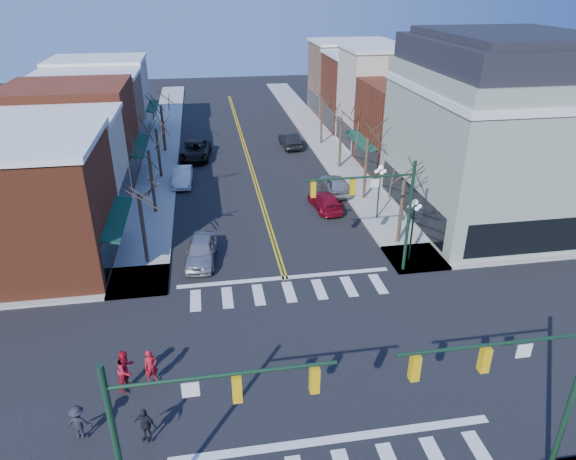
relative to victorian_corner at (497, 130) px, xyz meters
name	(u,v)px	position (x,y,z in m)	size (l,w,h in m)	color
ground	(311,362)	(-16.50, -14.50, -6.66)	(160.00, 160.00, 0.00)	black
sidewalk_left	(152,207)	(-25.25, 5.50, -6.58)	(3.50, 70.00, 0.15)	#9E9B93
sidewalk_right	(364,194)	(-7.75, 5.50, -6.58)	(3.50, 70.00, 0.15)	#9E9B93
bldg_left_brick_a	(20,209)	(-32.00, -2.75, -2.66)	(10.00, 8.50, 8.00)	maroon
bldg_left_stucco_a	(52,170)	(-32.00, 5.00, -2.91)	(10.00, 7.00, 7.50)	beige
bldg_left_brick_b	(73,134)	(-32.00, 13.00, -2.41)	(10.00, 9.00, 8.50)	maroon
bldg_left_tan	(91,116)	(-32.00, 21.25, -2.76)	(10.00, 7.50, 7.80)	#9B7355
bldg_left_stucco_b	(102,98)	(-32.00, 29.00, -2.56)	(10.00, 8.00, 8.20)	beige
bldg_right_brick_a	(418,127)	(-1.00, 11.25, -2.66)	(10.00, 8.50, 8.00)	maroon
bldg_right_stucco	(391,99)	(-1.00, 19.00, -1.66)	(10.00, 7.00, 10.00)	beige
bldg_right_brick_b	(369,92)	(-1.00, 26.50, -2.41)	(10.00, 8.00, 8.50)	maroon
bldg_right_tan	(351,79)	(-1.00, 34.50, -2.16)	(10.00, 8.00, 9.00)	#9B7355
victorian_corner	(497,130)	(0.00, 0.00, 0.00)	(12.25, 14.25, 13.30)	gray
traffic_mast_near_left	(180,425)	(-22.05, -21.90, -1.95)	(6.60, 0.28, 7.20)	#14331E
traffic_mast_near_right	(528,381)	(-10.95, -21.90, -1.95)	(6.60, 0.28, 7.20)	#14331E
traffic_mast_far_right	(380,204)	(-10.95, -7.10, -1.95)	(6.60, 0.28, 7.20)	#14331E
lamppost_corner	(413,220)	(-8.30, -6.00, -3.70)	(0.36, 0.36, 4.33)	#14331E
lamppost_midblock	(379,183)	(-8.30, 0.50, -3.70)	(0.36, 0.36, 4.33)	#14331E
tree_left_a	(143,230)	(-24.90, -3.50, -4.28)	(0.24, 0.24, 4.76)	#382B21
tree_left_b	(152,183)	(-24.90, 4.50, -4.14)	(0.24, 0.24, 5.04)	#382B21
tree_left_c	(159,154)	(-24.90, 12.50, -4.38)	(0.24, 0.24, 4.55)	#382B21
tree_left_d	(163,129)	(-24.90, 20.50, -4.21)	(0.24, 0.24, 4.90)	#382B21
tree_right_a	(401,213)	(-8.10, -3.50, -4.35)	(0.24, 0.24, 4.62)	#382B21
tree_right_b	(366,170)	(-8.10, 4.50, -4.07)	(0.24, 0.24, 5.18)	#382B21
tree_right_c	(340,143)	(-8.10, 12.50, -4.24)	(0.24, 0.24, 4.83)	#382B21
tree_right_d	(321,122)	(-8.10, 20.50, -4.17)	(0.24, 0.24, 4.97)	#382B21
car_left_near	(201,251)	(-21.48, -3.81, -5.88)	(1.85, 4.59, 1.56)	#A3A2A7
car_left_mid	(183,176)	(-22.90, 10.49, -5.92)	(1.57, 4.49, 1.48)	silver
car_left_far	(196,151)	(-21.72, 17.67, -5.83)	(2.76, 5.99, 1.66)	black
car_right_near	(325,201)	(-11.70, 3.09, -5.99)	(1.86, 4.58, 1.33)	maroon
car_right_mid	(335,184)	(-10.10, 6.30, -5.87)	(1.86, 4.62, 1.57)	#A3A2A7
car_right_far	(290,140)	(-11.70, 19.86, -5.89)	(1.63, 4.67, 1.54)	black
pedestrian_red_a	(151,366)	(-23.80, -14.71, -5.68)	(0.61, 0.40, 1.66)	#B01220
pedestrian_red_b	(126,370)	(-24.82, -14.94, -5.52)	(0.96, 0.75, 1.98)	#A91222
pedestrian_dark_a	(145,424)	(-23.80, -17.99, -5.74)	(0.90, 0.38, 1.54)	black
pedestrian_dark_b	(79,422)	(-26.36, -17.46, -5.74)	(1.00, 0.57, 1.54)	black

